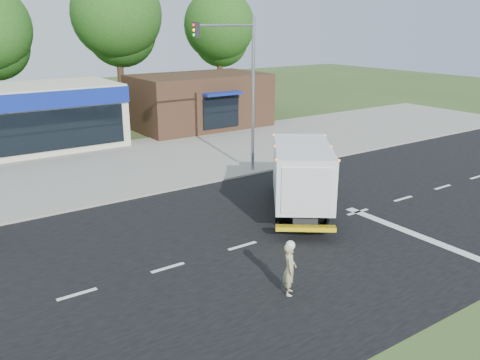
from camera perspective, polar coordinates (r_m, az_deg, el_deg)
The scene contains 10 objects.
ground at distance 20.22m, azimuth 7.28°, elevation -5.36°, with size 120.00×120.00×0.00m, color #385123.
road_asphalt at distance 20.21m, azimuth 7.28°, elevation -5.34°, with size 60.00×14.00×0.02m, color black.
sidewalk at distance 26.46m, azimuth -4.62°, elevation 0.36°, with size 60.00×2.40×0.12m, color gray.
parking_apron at distance 31.45m, azimuth -9.97°, elevation 2.79°, with size 60.00×9.00×0.02m, color gray.
lane_markings at distance 20.23m, azimuth 12.71°, elevation -5.59°, with size 55.20×7.00×0.01m.
ems_box_truck at distance 21.50m, azimuth 6.82°, elevation 1.00°, with size 5.81×6.72×3.03m.
emergency_worker at distance 15.17m, azimuth 5.60°, elevation -9.81°, with size 0.67×0.70×1.71m.
brown_storefront at distance 39.45m, azimuth -4.57°, elevation 8.86°, with size 10.00×6.70×4.00m.
traffic_signal_pole at distance 26.24m, azimuth 0.32°, elevation 11.13°, with size 3.51×0.25×8.00m.
background_trees at distance 43.54m, azimuth -19.84°, elevation 15.84°, with size 36.77×7.39×12.10m.
Camera 1 is at (-12.65, -13.74, 7.73)m, focal length 38.00 mm.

